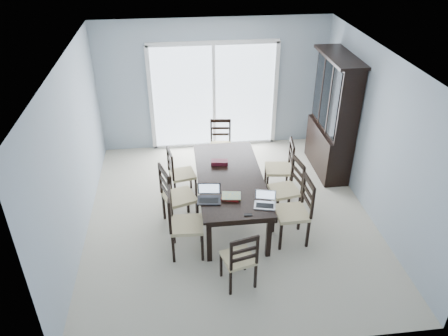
{
  "coord_description": "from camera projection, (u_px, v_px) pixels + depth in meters",
  "views": [
    {
      "loc": [
        -0.76,
        -5.63,
        4.33
      ],
      "look_at": [
        -0.09,
        0.0,
        0.91
      ],
      "focal_mm": 35.0,
      "sensor_mm": 36.0,
      "label": 1
    }
  ],
  "objects": [
    {
      "name": "hot_tub",
      "position": [
        174.0,
        106.0,
        9.83
      ],
      "size": [
        2.03,
        1.88,
        0.9
      ],
      "rotation": [
        0.0,
        0.0,
        0.21
      ],
      "color": "brown",
      "rests_on": "balcony"
    },
    {
      "name": "chair_end_far",
      "position": [
        221.0,
        138.0,
        8.25
      ],
      "size": [
        0.43,
        0.44,
        1.04
      ],
      "rotation": [
        0.0,
        0.0,
        3.03
      ],
      "color": "black",
      "rests_on": "floor"
    },
    {
      "name": "chair_left_near",
      "position": [
        179.0,
        217.0,
        6.04
      ],
      "size": [
        0.48,
        0.46,
        1.19
      ],
      "rotation": [
        0.0,
        0.0,
        -1.61
      ],
      "color": "black",
      "rests_on": "floor"
    },
    {
      "name": "balcony",
      "position": [
        210.0,
        126.0,
        10.11
      ],
      "size": [
        4.5,
        2.0,
        0.1
      ],
      "primitive_type": "cube",
      "color": "gray",
      "rests_on": "ground"
    },
    {
      "name": "book_stack",
      "position": [
        231.0,
        197.0,
        6.21
      ],
      "size": [
        0.3,
        0.25,
        0.04
      ],
      "rotation": [
        0.0,
        0.0,
        -0.28
      ],
      "color": "maroon",
      "rests_on": "dining_table"
    },
    {
      "name": "chair_right_near",
      "position": [
        299.0,
        204.0,
        6.29
      ],
      "size": [
        0.48,
        0.47,
        1.2
      ],
      "rotation": [
        0.0,
        0.0,
        1.61
      ],
      "color": "black",
      "rests_on": "floor"
    },
    {
      "name": "cell_phone",
      "position": [
        248.0,
        215.0,
        5.88
      ],
      "size": [
        0.11,
        0.05,
        0.01
      ],
      "primitive_type": "cube",
      "rotation": [
        0.0,
        0.0,
        -0.03
      ],
      "color": "black",
      "rests_on": "dining_table"
    },
    {
      "name": "ceiling",
      "position": [
        231.0,
        58.0,
        5.76
      ],
      "size": [
        5.0,
        5.0,
        0.0
      ],
      "primitive_type": "plane",
      "rotation": [
        3.14,
        0.0,
        0.0
      ],
      "color": "white",
      "rests_on": "back_wall"
    },
    {
      "name": "china_hutch",
      "position": [
        333.0,
        117.0,
        7.82
      ],
      "size": [
        0.5,
        1.38,
        2.2
      ],
      "color": "black",
      "rests_on": "floor"
    },
    {
      "name": "dining_table",
      "position": [
        230.0,
        181.0,
        6.76
      ],
      "size": [
        1.0,
        2.2,
        0.75
      ],
      "color": "black",
      "rests_on": "floor"
    },
    {
      "name": "chair_left_mid",
      "position": [
        173.0,
        191.0,
        6.58
      ],
      "size": [
        0.58,
        0.57,
        1.2
      ],
      "rotation": [
        0.0,
        0.0,
        -1.25
      ],
      "color": "black",
      "rests_on": "floor"
    },
    {
      "name": "chair_left_far",
      "position": [
        177.0,
        169.0,
        7.29
      ],
      "size": [
        0.48,
        0.47,
        1.06
      ],
      "rotation": [
        0.0,
        0.0,
        -1.37
      ],
      "color": "black",
      "rests_on": "floor"
    },
    {
      "name": "laptop_silver",
      "position": [
        265.0,
        203.0,
        6.03
      ],
      "size": [
        0.34,
        0.27,
        0.2
      ],
      "rotation": [
        0.0,
        0.0,
        -0.24
      ],
      "color": "#B7B6B9",
      "rests_on": "dining_table"
    },
    {
      "name": "wall_left",
      "position": [
        74.0,
        154.0,
        6.21
      ],
      "size": [
        0.02,
        5.0,
        2.6
      ],
      "primitive_type": "cube",
      "color": "#93A2B0",
      "rests_on": "floor"
    },
    {
      "name": "back_wall",
      "position": [
        214.0,
        85.0,
        8.56
      ],
      "size": [
        4.5,
        0.02,
        2.6
      ],
      "primitive_type": "cube",
      "color": "#93A2B0",
      "rests_on": "floor"
    },
    {
      "name": "floor",
      "position": [
        230.0,
        215.0,
        7.11
      ],
      "size": [
        5.0,
        5.0,
        0.0
      ],
      "primitive_type": "plane",
      "color": "beige",
      "rests_on": "ground"
    },
    {
      "name": "chair_end_near",
      "position": [
        241.0,
        255.0,
        5.51
      ],
      "size": [
        0.47,
        0.48,
        1.03
      ],
      "rotation": [
        0.0,
        0.0,
        0.24
      ],
      "color": "black",
      "rests_on": "floor"
    },
    {
      "name": "sliding_door",
      "position": [
        214.0,
        96.0,
        8.65
      ],
      "size": [
        2.52,
        0.05,
        2.18
      ],
      "color": "silver",
      "rests_on": "floor"
    },
    {
      "name": "railing",
      "position": [
        206.0,
        86.0,
        10.65
      ],
      "size": [
        4.5,
        0.06,
        1.1
      ],
      "primitive_type": "cube",
      "color": "#99999E",
      "rests_on": "balcony"
    },
    {
      "name": "chair_right_far",
      "position": [
        284.0,
        162.0,
        7.39
      ],
      "size": [
        0.49,
        0.47,
        1.13
      ],
      "rotation": [
        0.0,
        0.0,
        1.45
      ],
      "color": "black",
      "rests_on": "floor"
    },
    {
      "name": "wall_right",
      "position": [
        376.0,
        137.0,
        6.66
      ],
      "size": [
        0.02,
        5.0,
        2.6
      ],
      "primitive_type": "cube",
      "color": "#93A2B0",
      "rests_on": "floor"
    },
    {
      "name": "laptop_dark",
      "position": [
        209.0,
        198.0,
        6.14
      ],
      "size": [
        0.35,
        0.27,
        0.23
      ],
      "rotation": [
        0.0,
        0.0,
        -0.12
      ],
      "color": "black",
      "rests_on": "dining_table"
    },
    {
      "name": "game_box",
      "position": [
        219.0,
        162.0,
        7.02
      ],
      "size": [
        0.28,
        0.17,
        0.07
      ],
      "primitive_type": "cube",
      "rotation": [
        0.0,
        0.0,
        -0.14
      ],
      "color": "#490E19",
      "rests_on": "dining_table"
    },
    {
      "name": "chair_right_mid",
      "position": [
        291.0,
        182.0,
        6.86
      ],
      "size": [
        0.5,
        0.49,
        1.12
      ],
      "rotation": [
        0.0,
        0.0,
        1.74
      ],
      "color": "black",
      "rests_on": "floor"
    }
  ]
}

